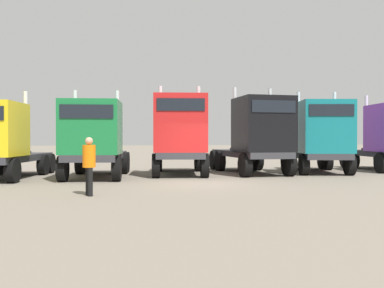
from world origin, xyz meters
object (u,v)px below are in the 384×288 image
(semi_truck_teal, at_px, (321,136))
(semi_truck_red, at_px, (180,134))
(semi_truck_green, at_px, (94,138))
(semi_truck_black, at_px, (258,135))
(visitor_in_hivis, at_px, (89,162))

(semi_truck_teal, bearing_deg, semi_truck_red, -79.14)
(semi_truck_green, height_order, semi_truck_teal, semi_truck_teal)
(semi_truck_green, relative_size, semi_truck_black, 1.02)
(semi_truck_red, distance_m, visitor_in_hivis, 7.76)
(visitor_in_hivis, bearing_deg, semi_truck_red, 43.87)
(semi_truck_green, height_order, semi_truck_black, semi_truck_black)
(semi_truck_teal, bearing_deg, semi_truck_black, -77.25)
(semi_truck_black, height_order, semi_truck_teal, semi_truck_black)
(semi_truck_green, relative_size, visitor_in_hivis, 3.58)
(semi_truck_red, height_order, semi_truck_black, semi_truck_red)
(semi_truck_red, bearing_deg, semi_truck_teal, 96.81)
(semi_truck_red, xyz_separation_m, visitor_in_hivis, (-4.22, -6.45, -0.93))
(visitor_in_hivis, bearing_deg, semi_truck_teal, 14.70)
(semi_truck_green, height_order, semi_truck_red, semi_truck_red)
(semi_truck_green, xyz_separation_m, visitor_in_hivis, (-0.20, -5.71, -0.72))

